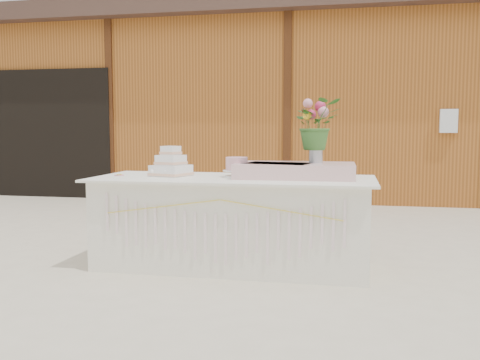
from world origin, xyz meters
TOP-DOWN VIEW (x-y plane):
  - ground at (0.00, 0.00)m, footprint 80.00×80.00m
  - barn at (-0.01, 5.99)m, footprint 12.60×4.60m
  - cake_table at (0.00, -0.00)m, footprint 2.40×1.00m
  - wedding_cake at (-0.57, 0.03)m, footprint 0.37×0.37m
  - pink_cake_stand at (0.02, 0.04)m, footprint 0.24×0.24m
  - satin_runner at (0.52, 0.08)m, footprint 1.01×0.60m
  - flower_vase at (0.69, 0.13)m, footprint 0.12×0.12m
  - bouquet at (0.69, 0.13)m, footprint 0.50×0.47m
  - loose_flowers at (-0.99, 0.03)m, footprint 0.15×0.30m

SIDE VIEW (x-z plane):
  - ground at x=0.00m, z-range 0.00..0.00m
  - cake_table at x=0.00m, z-range 0.00..0.77m
  - loose_flowers at x=-0.99m, z-range 0.77..0.79m
  - satin_runner at x=0.52m, z-range 0.77..0.90m
  - wedding_cake at x=-0.57m, z-range 0.73..0.99m
  - pink_cake_stand at x=0.02m, z-range 0.78..0.95m
  - flower_vase at x=0.69m, z-range 0.90..1.06m
  - bouquet at x=0.69m, z-range 1.06..1.49m
  - barn at x=-0.01m, z-range 0.03..3.33m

